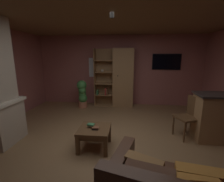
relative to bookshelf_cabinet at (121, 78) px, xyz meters
The scene contains 13 objects.
floor 2.88m from the bookshelf_cabinet, 91.32° to the right, with size 5.93×5.87×0.02m, color olive.
wall_back 0.38m from the bookshelf_cabinet, 102.82° to the left, with size 6.05×0.06×2.52m, color #9E5B56.
ceiling 3.09m from the bookshelf_cabinet, 91.32° to the right, with size 5.93×5.87×0.02m, color brown.
window_pane_back 0.99m from the bookshelf_cabinet, 164.83° to the left, with size 0.64×0.01×0.70m, color white.
bookshelf_cabinet is the anchor object (origin of this frame).
coffee_table 2.91m from the bookshelf_cabinet, 97.12° to the right, with size 0.60×0.60×0.42m.
table_book_0 2.94m from the bookshelf_cabinet, 96.33° to the right, with size 0.11×0.09×0.03m, color black.
table_book_1 2.93m from the bookshelf_cabinet, 96.30° to the right, with size 0.13×0.10×0.02m, color brown.
table_book_2 2.87m from the bookshelf_cabinet, 98.60° to the right, with size 0.13×0.10×0.03m, color #387247.
dining_chair 2.74m from the bookshelf_cabinet, 52.37° to the right, with size 0.55×0.55×0.92m.
potted_floor_plant 1.45m from the bookshelf_cabinet, 165.44° to the right, with size 0.35×0.34×0.97m.
wall_mounted_tv 1.71m from the bookshelf_cabinet, ahead, with size 0.98×0.06×0.55m.
track_light_spot_1 3.12m from the bookshelf_cabinet, 90.23° to the right, with size 0.07×0.07×0.09m, color black.
Camera 1 is at (0.36, -2.91, 1.78)m, focal length 25.35 mm.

